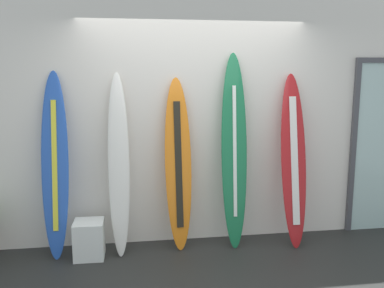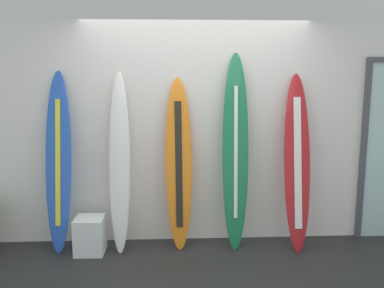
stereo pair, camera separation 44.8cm
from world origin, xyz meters
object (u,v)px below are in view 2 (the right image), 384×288
(surfboard_emerald, at_px, (235,152))
(display_block_left, at_px, (90,235))
(surfboard_crimson, at_px, (297,164))
(surfboard_ivory, at_px, (120,164))
(surfboard_sunset, at_px, (179,165))
(surfboard_cobalt, at_px, (58,164))

(surfboard_emerald, xyz_separation_m, display_block_left, (-1.59, -0.12, -0.88))
(surfboard_emerald, height_order, surfboard_crimson, surfboard_emerald)
(surfboard_emerald, relative_size, surfboard_crimson, 1.12)
(surfboard_ivory, relative_size, display_block_left, 4.92)
(surfboard_sunset, relative_size, surfboard_crimson, 0.98)
(surfboard_emerald, distance_m, surfboard_crimson, 0.69)
(surfboard_emerald, bearing_deg, surfboard_crimson, -4.91)
(surfboard_ivory, height_order, surfboard_sunset, surfboard_ivory)
(surfboard_ivory, bearing_deg, display_block_left, -161.30)
(surfboard_cobalt, xyz_separation_m, display_block_left, (0.33, -0.13, -0.77))
(surfboard_sunset, height_order, surfboard_emerald, surfboard_emerald)
(surfboard_crimson, bearing_deg, surfboard_sunset, 176.43)
(display_block_left, bearing_deg, surfboard_crimson, 1.61)
(surfboard_cobalt, height_order, display_block_left, surfboard_cobalt)
(surfboard_sunset, bearing_deg, surfboard_cobalt, -179.33)
(surfboard_cobalt, distance_m, surfboard_crimson, 2.59)
(surfboard_cobalt, relative_size, surfboard_emerald, 0.91)
(surfboard_emerald, distance_m, display_block_left, 1.82)
(surfboard_cobalt, xyz_separation_m, surfboard_ivory, (0.66, -0.02, -0.01))
(surfboard_cobalt, relative_size, display_block_left, 4.97)
(surfboard_sunset, distance_m, surfboard_crimson, 1.30)
(surfboard_ivory, distance_m, surfboard_emerald, 1.27)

